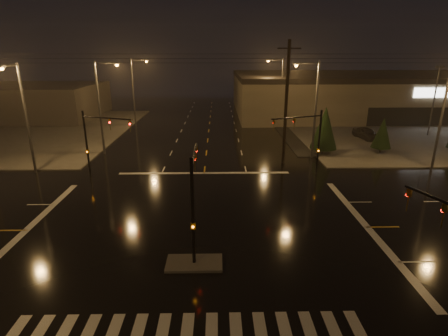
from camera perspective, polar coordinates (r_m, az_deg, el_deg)
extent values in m
plane|color=black|center=(22.91, -4.24, -9.86)|extent=(140.00, 140.00, 0.00)
cube|color=#403E39|center=(58.79, 28.33, 5.56)|extent=(36.00, 36.00, 0.12)
cube|color=#403E39|center=(60.10, -32.57, 5.11)|extent=(36.00, 36.00, 0.12)
cube|color=#403E39|center=(19.43, -4.87, -15.22)|extent=(3.00, 1.60, 0.15)
cube|color=beige|center=(15.57, -6.13, -25.62)|extent=(15.00, 2.60, 0.01)
cube|color=beige|center=(33.01, -3.25, -0.82)|extent=(16.00, 0.50, 0.01)
cube|color=brown|center=(74.62, 26.29, 10.82)|extent=(60.00, 28.00, 7.00)
cube|color=black|center=(74.37, 26.65, 13.32)|extent=(60.20, 28.20, 0.80)
cube|color=white|center=(62.28, 32.29, 10.36)|extent=(9.00, 0.20, 1.40)
cube|color=black|center=(62.75, 31.71, 7.14)|extent=(22.00, 0.15, 2.80)
cube|color=#433C3B|center=(72.43, -31.59, 9.28)|extent=(30.00, 18.00, 5.60)
cylinder|color=black|center=(17.99, -5.12, -7.42)|extent=(0.18, 0.18, 6.00)
cylinder|color=black|center=(19.21, -4.89, 2.25)|extent=(0.12, 4.50, 0.12)
imported|color=#594707|center=(21.17, -4.54, 3.63)|extent=(0.16, 0.20, 1.00)
cube|color=#594707|center=(18.30, -5.06, -9.40)|extent=(0.25, 0.18, 0.35)
cylinder|color=black|center=(32.96, 15.22, 3.96)|extent=(0.18, 0.18, 6.00)
cylinder|color=black|center=(31.05, 11.83, 8.09)|extent=(4.74, 1.82, 0.12)
imported|color=#594707|center=(29.91, 8.15, 7.82)|extent=(0.24, 0.22, 1.00)
cube|color=#594707|center=(33.13, 15.12, 2.79)|extent=(0.25, 0.18, 0.35)
cylinder|color=black|center=(33.77, -21.52, 3.66)|extent=(0.18, 0.18, 6.00)
cylinder|color=black|center=(31.72, -18.55, 7.74)|extent=(4.74, 1.82, 0.12)
imported|color=#594707|center=(30.43, -15.12, 7.55)|extent=(0.24, 0.22, 1.00)
cube|color=#594707|center=(33.94, -21.38, 2.51)|extent=(0.25, 0.18, 0.35)
imported|color=#594707|center=(16.32, 28.04, -3.02)|extent=(0.22, 0.24, 1.00)
cylinder|color=#38383A|center=(40.67, -19.64, 9.04)|extent=(0.24, 0.24, 10.00)
cylinder|color=#38383A|center=(39.91, -18.70, 15.94)|extent=(2.40, 0.14, 0.14)
cube|color=#38383A|center=(39.60, -17.11, 16.00)|extent=(0.70, 0.30, 0.18)
sphere|color=orange|center=(39.61, -17.10, 15.82)|extent=(0.32, 0.32, 0.32)
cylinder|color=#38383A|center=(55.96, -14.59, 11.75)|extent=(0.24, 0.24, 10.00)
cylinder|color=#38383A|center=(55.41, -13.74, 16.75)|extent=(2.40, 0.14, 0.14)
cube|color=#38383A|center=(55.19, -12.57, 16.77)|extent=(0.70, 0.30, 0.18)
sphere|color=orange|center=(55.19, -12.56, 16.64)|extent=(0.32, 0.32, 0.32)
cylinder|color=#38383A|center=(38.03, 14.70, 8.93)|extent=(0.24, 0.24, 10.00)
cylinder|color=#38383A|center=(37.29, 13.46, 16.28)|extent=(2.40, 0.14, 0.14)
cube|color=#38383A|center=(37.05, 11.74, 16.30)|extent=(0.70, 0.30, 0.18)
sphere|color=orange|center=(37.05, 11.72, 16.10)|extent=(0.32, 0.32, 0.32)
cylinder|color=#38383A|center=(57.39, 9.40, 12.23)|extent=(0.24, 0.24, 10.00)
cylinder|color=#38383A|center=(56.90, 8.41, 17.08)|extent=(2.40, 0.14, 0.14)
cube|color=#38383A|center=(56.74, 7.26, 17.07)|extent=(0.70, 0.30, 0.18)
sphere|color=orange|center=(56.74, 7.26, 16.94)|extent=(0.32, 0.32, 0.32)
cylinder|color=#38383A|center=(36.55, -29.52, 6.81)|extent=(0.24, 0.24, 10.00)
cylinder|color=#38383A|center=(35.05, -31.68, 14.06)|extent=(0.14, 2.40, 0.14)
cube|color=#38383A|center=(34.10, -32.58, 13.78)|extent=(0.30, 0.70, 0.18)
sphere|color=orange|center=(34.11, -32.55, 13.57)|extent=(0.32, 0.32, 0.32)
cylinder|color=#38383A|center=(38.28, 31.95, 6.83)|extent=(0.24, 0.24, 10.00)
cylinder|color=black|center=(35.15, 10.10, 10.17)|extent=(0.32, 0.32, 12.00)
cube|color=black|center=(34.83, 10.60, 18.66)|extent=(2.20, 0.12, 0.12)
cylinder|color=black|center=(40.62, 15.80, 2.68)|extent=(0.18, 0.18, 0.70)
cone|color=black|center=(40.02, 16.13, 6.32)|extent=(2.94, 2.94, 4.59)
cylinder|color=black|center=(43.04, 24.11, 2.62)|extent=(0.18, 0.18, 0.70)
cone|color=black|center=(42.60, 24.46, 5.23)|extent=(2.14, 2.14, 3.34)
imported|color=black|center=(49.53, 22.24, 5.24)|extent=(2.64, 4.79, 1.54)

